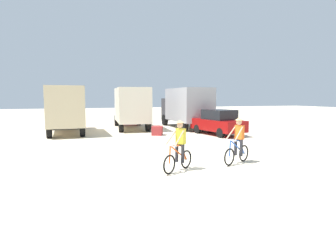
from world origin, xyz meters
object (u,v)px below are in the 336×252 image
at_px(box_truck_grey_hauler, 186,106).
at_px(cyclist_orange_shirt, 179,147).
at_px(cyclist_cowboy_hat, 238,142).
at_px(box_truck_cream_rv, 131,106).
at_px(supply_crate, 157,131).
at_px(box_truck_tan_camper, 65,108).
at_px(sedan_parked, 218,122).

xyz_separation_m(box_truck_grey_hauler, cyclist_orange_shirt, (-5.70, -13.23, -1.03)).
xyz_separation_m(cyclist_orange_shirt, cyclist_cowboy_hat, (2.63, 0.34, 0.00)).
distance_m(box_truck_cream_rv, box_truck_grey_hauler, 4.63).
xyz_separation_m(box_truck_cream_rv, supply_crate, (0.87, -4.64, -1.56)).
relative_size(box_truck_tan_camper, sedan_parked, 1.52).
height_order(cyclist_cowboy_hat, supply_crate, cyclist_cowboy_hat).
xyz_separation_m(box_truck_tan_camper, cyclist_orange_shirt, (3.94, -12.62, -1.03)).
bearing_deg(box_truck_grey_hauler, box_truck_tan_camper, -176.37).
bearing_deg(cyclist_cowboy_hat, box_truck_cream_rv, 96.08).
height_order(box_truck_cream_rv, cyclist_cowboy_hat, box_truck_cream_rv).
bearing_deg(sedan_parked, box_truck_grey_hauler, 94.59).
relative_size(box_truck_grey_hauler, sedan_parked, 1.53).
relative_size(cyclist_orange_shirt, cyclist_cowboy_hat, 1.00).
xyz_separation_m(box_truck_tan_camper, box_truck_cream_rv, (5.10, 1.51, 0.00)).
distance_m(box_truck_tan_camper, cyclist_orange_shirt, 13.26).
bearing_deg(box_truck_cream_rv, cyclist_cowboy_hat, -83.92).
distance_m(cyclist_orange_shirt, cyclist_cowboy_hat, 2.65).
distance_m(box_truck_grey_hauler, supply_crate, 5.46).
bearing_deg(box_truck_cream_rv, box_truck_grey_hauler, -11.21).
bearing_deg(supply_crate, cyclist_orange_shirt, -102.09).
bearing_deg(cyclist_cowboy_hat, supply_crate, 93.72).
bearing_deg(supply_crate, box_truck_tan_camper, 152.36).
distance_m(sedan_parked, cyclist_cowboy_hat, 8.68).
distance_m(box_truck_cream_rv, supply_crate, 4.97).
xyz_separation_m(cyclist_orange_shirt, supply_crate, (2.03, 9.49, -0.53)).
distance_m(box_truck_tan_camper, box_truck_cream_rv, 5.32).
xyz_separation_m(box_truck_tan_camper, box_truck_grey_hauler, (9.64, 0.61, 0.00)).
bearing_deg(box_truck_tan_camper, cyclist_orange_shirt, -72.65).
height_order(box_truck_tan_camper, box_truck_cream_rv, same).
bearing_deg(cyclist_cowboy_hat, cyclist_orange_shirt, -172.56).
bearing_deg(cyclist_orange_shirt, sedan_parked, 53.73).
bearing_deg(box_truck_cream_rv, supply_crate, -79.35).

